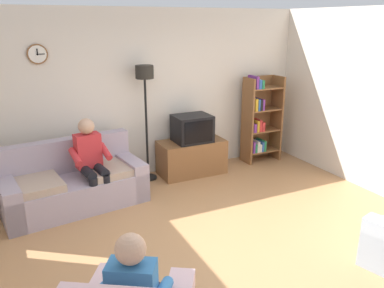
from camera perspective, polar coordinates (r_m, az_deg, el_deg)
The scene contains 8 objects.
ground_plane at distance 4.65m, azimuth 4.95°, elevation -14.89°, with size 12.00×12.00×0.00m, color #B27F51.
back_wall_assembly at distance 6.45m, azimuth -6.93°, elevation 7.26°, with size 6.20×0.17×2.70m.
couch at distance 5.70m, azimuth -16.97°, elevation -5.70°, with size 2.00×1.13×0.90m.
tv_stand at distance 6.59m, azimuth -0.06°, elevation -1.93°, with size 1.10×0.56×0.58m.
tv at distance 6.42m, azimuth 0.03°, elevation 2.30°, with size 0.60×0.49×0.44m.
bookshelf at distance 7.20m, azimuth 9.79°, elevation 3.61°, with size 0.68×0.36×1.59m.
floor_lamp at distance 6.11m, azimuth -6.87°, elevation 7.65°, with size 0.28×0.28×1.85m.
person_on_couch at distance 5.50m, azimuth -14.56°, elevation -2.04°, with size 0.55×0.57×1.24m.
Camera 1 is at (-2.05, -3.35, 2.49)m, focal length 36.43 mm.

